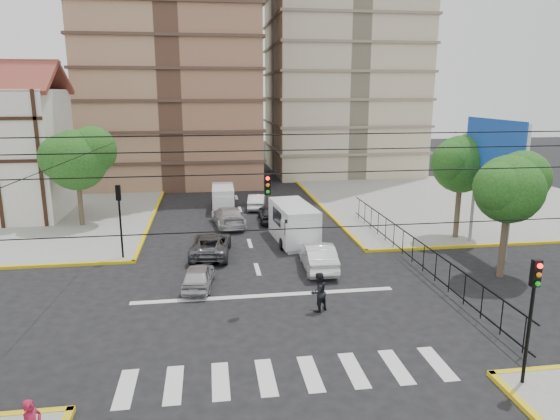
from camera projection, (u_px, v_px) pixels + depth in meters
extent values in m
plane|color=black|center=(268.00, 306.00, 23.47)|extent=(160.00, 160.00, 0.00)
cube|color=gray|center=(459.00, 201.00, 45.51)|extent=(26.00, 26.00, 0.15)
cube|color=silver|center=(288.00, 375.00, 17.69)|extent=(12.00, 2.40, 0.01)
cube|color=silver|center=(265.00, 295.00, 24.63)|extent=(13.00, 0.40, 0.01)
cylinder|color=slate|center=(508.00, 228.00, 28.86)|extent=(0.20, 0.20, 4.00)
cylinder|color=slate|center=(472.00, 212.00, 32.71)|extent=(0.20, 0.20, 4.00)
cube|color=silver|center=(495.00, 154.00, 29.86)|extent=(0.25, 6.00, 4.00)
cube|color=blue|center=(492.00, 155.00, 29.83)|extent=(0.08, 6.20, 4.20)
cylinder|color=#473828|center=(504.00, 239.00, 26.74)|extent=(0.36, 0.36, 4.20)
sphere|color=#1D4213|center=(509.00, 189.00, 26.10)|extent=(3.60, 3.60, 3.60)
sphere|color=#1D4213|center=(523.00, 178.00, 26.39)|extent=(2.88, 2.88, 2.88)
sphere|color=#1D4213|center=(500.00, 187.00, 25.67)|extent=(2.70, 2.70, 2.70)
cylinder|color=#473828|center=(458.00, 207.00, 33.58)|extent=(0.36, 0.36, 4.48)
sphere|color=#1D4213|center=(461.00, 164.00, 32.91)|extent=(3.80, 3.80, 3.80)
sphere|color=#1D4213|center=(473.00, 155.00, 33.20)|extent=(3.04, 3.04, 3.04)
sphere|color=#1D4213|center=(453.00, 162.00, 32.47)|extent=(2.85, 2.85, 2.85)
cylinder|color=#473828|center=(80.00, 199.00, 36.71)|extent=(0.36, 0.36, 4.20)
sphere|color=#1D4213|center=(76.00, 160.00, 36.04)|extent=(4.40, 4.40, 4.40)
sphere|color=#1D4213|center=(92.00, 150.00, 36.33)|extent=(3.52, 3.52, 3.52)
sphere|color=#1D4213|center=(62.00, 158.00, 35.57)|extent=(3.30, 3.30, 3.30)
cylinder|color=black|center=(528.00, 335.00, 16.62)|extent=(0.12, 0.12, 3.50)
cube|color=black|center=(536.00, 273.00, 16.11)|extent=(0.28, 0.22, 0.90)
sphere|color=#FF0C0C|center=(537.00, 264.00, 16.04)|extent=(0.17, 0.17, 0.17)
cylinder|color=black|center=(121.00, 229.00, 29.45)|extent=(0.12, 0.12, 3.50)
cube|color=black|center=(118.00, 193.00, 28.94)|extent=(0.28, 0.22, 0.90)
sphere|color=#FF0C0C|center=(118.00, 188.00, 28.87)|extent=(0.17, 0.17, 0.17)
cube|color=black|center=(267.00, 185.00, 22.13)|extent=(0.28, 0.22, 0.90)
cylinder|color=black|center=(307.00, 228.00, 13.36)|extent=(18.00, 0.03, 0.03)
cube|color=silver|center=(293.00, 223.00, 33.37)|extent=(2.71, 5.67, 2.53)
cube|color=silver|center=(299.00, 234.00, 31.30)|extent=(2.20, 1.51, 1.76)
cube|color=black|center=(301.00, 227.00, 30.79)|extent=(2.03, 0.29, 0.99)
cylinder|color=black|center=(282.00, 244.00, 31.74)|extent=(0.25, 0.77, 0.77)
cylinder|color=black|center=(314.00, 242.00, 32.03)|extent=(0.25, 0.77, 0.77)
cylinder|color=black|center=(275.00, 229.00, 35.12)|extent=(0.25, 0.77, 0.77)
cylinder|color=black|center=(304.00, 228.00, 35.41)|extent=(0.25, 0.77, 0.77)
cube|color=silver|center=(223.00, 198.00, 42.26)|extent=(1.87, 4.46, 2.03)
cube|color=silver|center=(224.00, 204.00, 40.59)|extent=(1.70, 1.10, 1.41)
cube|color=black|center=(224.00, 199.00, 40.18)|extent=(1.64, 0.14, 0.79)
cylinder|color=black|center=(214.00, 210.00, 40.95)|extent=(0.25, 0.62, 0.62)
cylinder|color=black|center=(234.00, 210.00, 41.18)|extent=(0.25, 0.62, 0.62)
cylinder|color=black|center=(213.00, 203.00, 43.67)|extent=(0.25, 0.62, 0.62)
cylinder|color=black|center=(232.00, 202.00, 43.91)|extent=(0.25, 0.62, 0.62)
imported|color=silver|center=(198.00, 276.00, 25.52)|extent=(1.88, 3.79, 1.24)
imported|color=white|center=(318.00, 256.00, 28.18)|extent=(1.82, 4.72, 1.54)
imported|color=#515358|center=(211.00, 244.00, 30.57)|extent=(2.77, 5.16, 1.38)
imported|color=silver|center=(228.00, 216.00, 37.31)|extent=(2.69, 5.29, 1.47)
imported|color=#272629|center=(270.00, 213.00, 38.51)|extent=(1.82, 4.24, 1.43)
imported|color=white|center=(257.00, 201.00, 42.83)|extent=(1.97, 4.09, 1.29)
imported|color=black|center=(318.00, 292.00, 22.71)|extent=(1.13, 1.07, 1.85)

